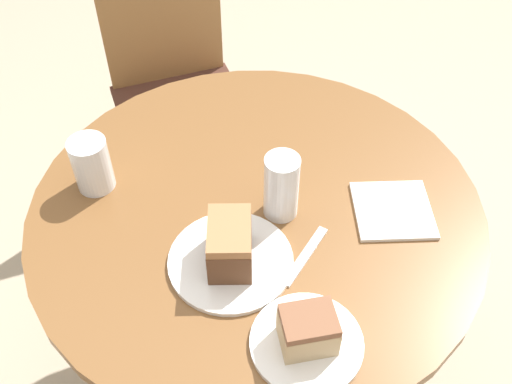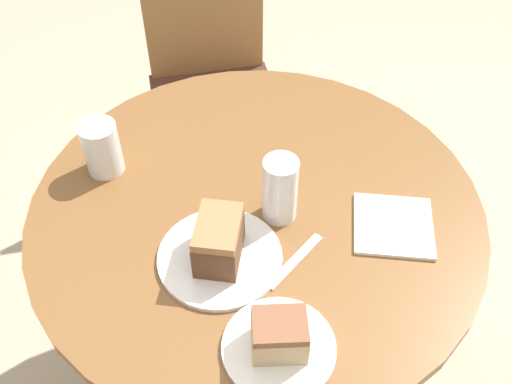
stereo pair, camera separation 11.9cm
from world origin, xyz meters
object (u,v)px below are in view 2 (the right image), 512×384
(glass_water, at_px, (102,151))
(chair, at_px, (213,89))
(cake_slice_far, at_px, (279,335))
(glass_lemonade, at_px, (280,191))
(cake_slice_near, at_px, (219,240))
(plate_far, at_px, (279,348))
(plate_near, at_px, (220,257))

(glass_water, bearing_deg, chair, 66.28)
(chair, xyz_separation_m, glass_water, (-0.28, -0.63, 0.35))
(cake_slice_far, bearing_deg, glass_water, 121.46)
(glass_lemonade, bearing_deg, cake_slice_near, -143.94)
(plate_far, bearing_deg, chair, 90.72)
(cake_slice_far, distance_m, glass_water, 0.56)
(chair, relative_size, cake_slice_near, 6.52)
(glass_lemonade, bearing_deg, glass_water, 152.14)
(plate_near, xyz_separation_m, plate_far, (0.08, -0.20, 0.00))
(glass_lemonade, relative_size, glass_water, 1.20)
(cake_slice_near, height_order, glass_water, glass_water)
(cake_slice_near, relative_size, cake_slice_far, 1.36)
(plate_near, bearing_deg, cake_slice_near, 0.00)
(cake_slice_near, distance_m, cake_slice_far, 0.22)
(cake_slice_near, relative_size, glass_water, 1.11)
(plate_far, xyz_separation_m, cake_slice_far, (0.00, 0.00, 0.04))
(plate_far, distance_m, glass_water, 0.56)
(chair, bearing_deg, plate_near, -96.91)
(chair, relative_size, cake_slice_far, 8.85)
(cake_slice_far, bearing_deg, chair, 90.72)
(chair, distance_m, glass_water, 0.78)
(cake_slice_near, bearing_deg, chair, 86.05)
(plate_far, relative_size, cake_slice_far, 1.98)
(cake_slice_near, relative_size, glass_lemonade, 0.92)
(cake_slice_near, bearing_deg, glass_water, 127.86)
(chair, distance_m, plate_near, 0.96)
(cake_slice_far, height_order, glass_lemonade, glass_lemonade)
(cake_slice_near, bearing_deg, plate_far, -69.02)
(plate_near, distance_m, glass_water, 0.35)
(glass_lemonade, bearing_deg, cake_slice_far, -100.19)
(cake_slice_near, bearing_deg, glass_lemonade, 36.06)
(cake_slice_near, height_order, cake_slice_far, cake_slice_near)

